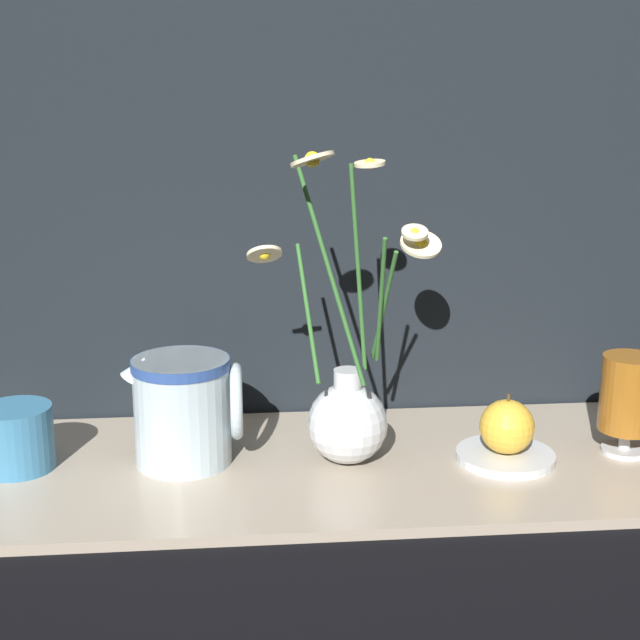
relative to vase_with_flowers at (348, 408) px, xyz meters
The scene contains 8 objects.
ground_plane 0.09m from the vase_with_flowers, behind, with size 6.00×6.00×0.00m, color black.
shelf 0.09m from the vase_with_flowers, behind, with size 0.89×0.34×0.01m.
vase_with_flowers is the anchor object (origin of this frame).
yellow_mug 0.39m from the vase_with_flowers, behind, with size 0.09×0.08×0.07m.
ceramic_pitcher 0.19m from the vase_with_flowers, behind, with size 0.14×0.11×0.14m.
tea_glass 0.34m from the vase_with_flowers, ahead, with size 0.07×0.07×0.12m.
saucer_plate 0.20m from the vase_with_flowers, ahead, with size 0.12×0.12×0.01m.
orange_fruit 0.19m from the vase_with_flowers, ahead, with size 0.06×0.06×0.07m.
Camera 1 is at (-0.07, -0.97, 0.44)m, focal length 50.00 mm.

